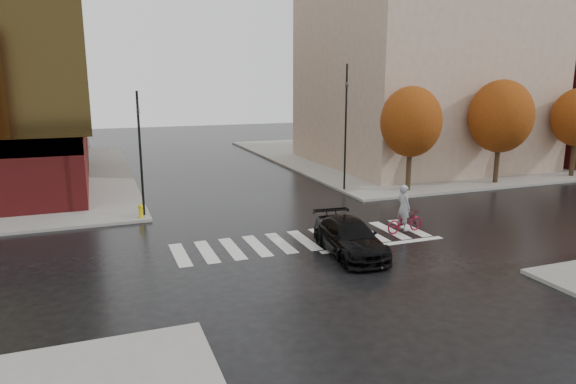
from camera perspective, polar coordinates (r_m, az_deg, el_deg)
name	(u,v)px	position (r m, az deg, el deg)	size (l,w,h in m)	color
ground	(308,244)	(22.58, 2.29, -5.75)	(120.00, 120.00, 0.00)	black
sidewalk_ne	(425,154)	(50.73, 14.99, 4.11)	(30.00, 30.00, 0.15)	gray
crosswalk	(304,240)	(23.02, 1.80, -5.38)	(12.00, 3.00, 0.01)	silver
building_ne_tan	(420,53)	(44.73, 14.41, 14.75)	(16.00, 16.00, 18.00)	tan
building_ne_brick	(572,78)	(54.71, 29.06, 11.01)	(14.00, 14.00, 14.00)	maroon
building_nw_far	(1,46)	(57.32, -29.26, 14.01)	(14.00, 12.00, 20.00)	tan
tree_ne_a	(411,122)	(32.90, 13.52, 7.58)	(3.80, 3.80, 6.50)	black
tree_ne_b	(501,116)	(37.27, 22.57, 7.76)	(4.20, 4.20, 6.89)	black
sedan	(350,237)	(21.26, 6.87, -5.02)	(1.96, 4.82, 1.40)	black
cyclist	(404,216)	(24.57, 12.80, -2.65)	(2.09, 0.97, 2.29)	maroon
traffic_light_nw	(140,148)	(27.01, -16.11, 4.77)	(0.18, 0.15, 6.34)	black
traffic_light_ne	(346,118)	(32.38, 6.44, 8.13)	(0.19, 0.22, 7.81)	black
fire_hydrant	(141,210)	(27.09, -16.05, -1.95)	(0.25, 0.25, 0.71)	#DABD0C
manhole	(330,227)	(25.10, 4.67, -3.89)	(0.54, 0.54, 0.01)	#3D2D15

